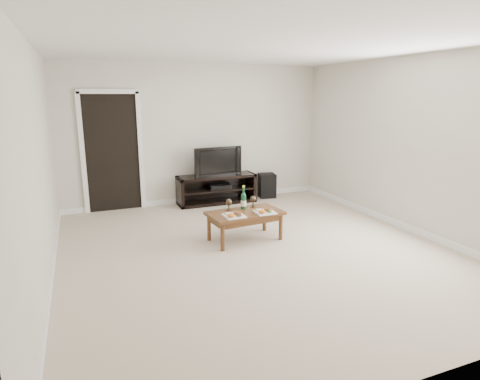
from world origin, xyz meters
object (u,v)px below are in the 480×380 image
object	(u,v)px
television	(216,161)
subwoofer	(267,185)
media_console	(217,189)
coffee_table	(245,226)

from	to	relation	value
television	subwoofer	bearing A→B (deg)	-2.87
television	subwoofer	size ratio (longest dim) A/B	1.97
media_console	television	world-z (taller)	television
subwoofer	coffee_table	size ratio (longest dim) A/B	0.46
media_console	subwoofer	size ratio (longest dim) A/B	3.10
media_console	subwoofer	world-z (taller)	media_console
coffee_table	television	bearing A→B (deg)	82.44
television	coffee_table	bearing A→B (deg)	-103.67
coffee_table	media_console	bearing A→B (deg)	82.44
subwoofer	television	bearing A→B (deg)	-166.04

